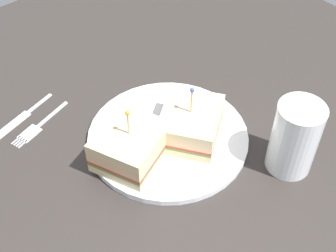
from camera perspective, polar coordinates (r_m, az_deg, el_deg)
name	(u,v)px	position (r cm, az deg, el deg)	size (l,w,h in cm)	color
ground_plane	(168,143)	(73.95, 0.00, -2.18)	(107.55, 107.55, 2.00)	#2D2826
plate	(168,137)	(72.83, 0.00, -1.38)	(25.34, 25.34, 1.03)	white
sandwich_half_front	(131,146)	(67.42, -4.65, -2.51)	(11.79, 12.46, 9.79)	beige
sandwich_half_back	(190,123)	(70.81, 2.80, 0.34)	(12.95, 13.39, 9.64)	beige
drink_glass	(294,141)	(68.32, 15.33, -1.75)	(6.79, 6.79, 11.65)	beige
fork	(36,128)	(77.72, -16.07, -0.23)	(4.41, 11.88, 0.35)	silver
knife	(21,117)	(80.21, -17.72, 1.04)	(4.29, 12.28, 0.35)	silver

